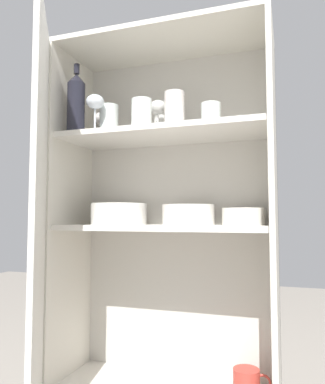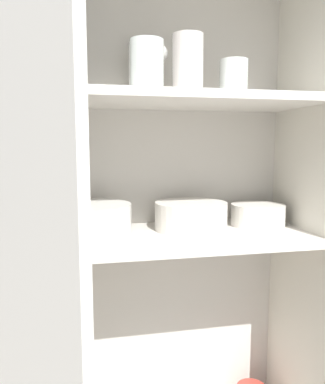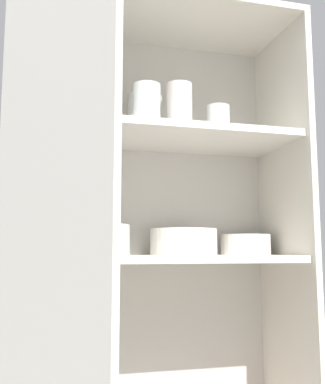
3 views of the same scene
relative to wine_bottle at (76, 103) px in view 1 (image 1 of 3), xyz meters
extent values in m
cube|color=silver|center=(0.32, 0.25, -0.55)|extent=(0.80, 0.02, 1.54)
cube|color=silver|center=(-0.07, 0.09, -0.55)|extent=(0.02, 0.33, 1.54)
cube|color=silver|center=(0.71, 0.09, -0.55)|extent=(0.02, 0.33, 1.54)
cube|color=silver|center=(0.32, 0.09, 0.23)|extent=(0.80, 0.33, 0.02)
cube|color=silver|center=(0.32, 0.09, -0.47)|extent=(0.76, 0.30, 0.02)
cube|color=silver|center=(0.32, 0.09, -0.13)|extent=(0.76, 0.30, 0.02)
cube|color=silver|center=(0.03, -0.24, -0.55)|extent=(0.22, 0.35, 1.54)
cylinder|color=white|center=(0.10, 0.08, -0.06)|extent=(0.07, 0.07, 0.12)
cylinder|color=white|center=(0.50, 0.08, -0.07)|extent=(0.07, 0.07, 0.09)
cylinder|color=white|center=(0.29, 0.18, -0.05)|extent=(0.07, 0.07, 0.14)
cylinder|color=silver|center=(0.37, 0.05, -0.05)|extent=(0.07, 0.07, 0.14)
cylinder|color=white|center=(0.27, 0.00, -0.07)|extent=(0.07, 0.07, 0.10)
cylinder|color=white|center=(0.08, 0.00, -0.12)|extent=(0.07, 0.07, 0.01)
cylinder|color=white|center=(0.08, 0.00, -0.07)|extent=(0.01, 0.01, 0.08)
ellipsoid|color=white|center=(0.08, 0.00, 0.00)|extent=(0.07, 0.07, 0.05)
cylinder|color=white|center=(0.30, 0.09, -0.12)|extent=(0.08, 0.08, 0.01)
cylinder|color=white|center=(0.30, 0.09, -0.08)|extent=(0.01, 0.01, 0.07)
ellipsoid|color=white|center=(0.30, 0.09, -0.02)|extent=(0.07, 0.07, 0.05)
cylinder|color=silver|center=(0.04, 0.14, -0.12)|extent=(0.07, 0.07, 0.01)
cylinder|color=silver|center=(0.04, 0.14, -0.08)|extent=(0.01, 0.01, 0.06)
ellipsoid|color=silver|center=(0.04, 0.14, -0.03)|extent=(0.07, 0.07, 0.06)
cylinder|color=black|center=(0.00, 0.00, -0.02)|extent=(0.07, 0.07, 0.19)
cone|color=black|center=(0.00, 0.00, 0.09)|extent=(0.07, 0.07, 0.04)
cylinder|color=black|center=(0.00, 0.00, 0.13)|extent=(0.02, 0.02, 0.04)
cylinder|color=white|center=(0.14, 0.10, -0.46)|extent=(0.22, 0.22, 0.01)
cylinder|color=white|center=(0.14, 0.10, -0.45)|extent=(0.22, 0.22, 0.01)
cylinder|color=white|center=(0.14, 0.10, -0.44)|extent=(0.22, 0.22, 0.01)
cylinder|color=white|center=(0.14, 0.10, -0.43)|extent=(0.22, 0.22, 0.01)
cylinder|color=white|center=(0.14, 0.10, -0.42)|extent=(0.22, 0.22, 0.01)
cylinder|color=white|center=(0.14, 0.10, -0.41)|extent=(0.22, 0.22, 0.01)
cylinder|color=white|center=(0.14, 0.10, -0.40)|extent=(0.22, 0.22, 0.01)
cylinder|color=white|center=(0.14, 0.10, -0.39)|extent=(0.22, 0.22, 0.01)
cylinder|color=white|center=(0.14, 0.10, -0.39)|extent=(0.22, 0.22, 0.01)
cylinder|color=silver|center=(0.41, 0.13, -0.42)|extent=(0.19, 0.19, 0.07)
torus|color=silver|center=(0.41, 0.13, -0.39)|extent=(0.19, 0.19, 0.01)
cylinder|color=silver|center=(0.60, 0.14, -0.43)|extent=(0.15, 0.15, 0.06)
torus|color=silver|center=(0.60, 0.14, -0.41)|extent=(0.15, 0.15, 0.01)
cylinder|color=#BC3D33|center=(0.61, 0.14, -1.00)|extent=(0.09, 0.09, 0.08)
torus|color=#BC3D33|center=(0.66, 0.14, -1.00)|extent=(0.06, 0.01, 0.06)
camera|label=1|loc=(0.76, -1.22, -0.44)|focal=35.00mm
camera|label=2|loc=(0.13, -0.82, -0.24)|focal=35.00mm
camera|label=3|loc=(0.03, -1.12, -0.45)|focal=42.00mm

